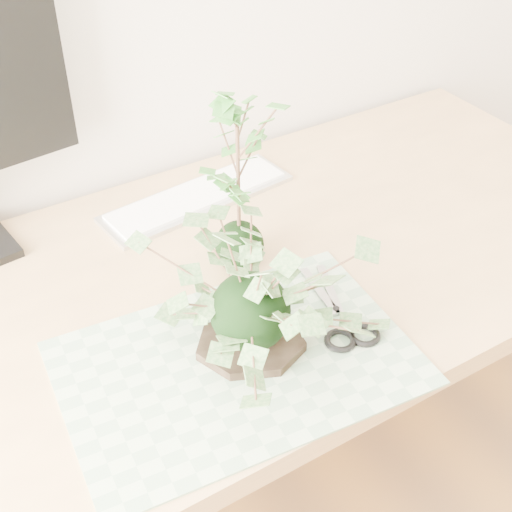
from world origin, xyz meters
name	(u,v)px	position (x,y,z in m)	size (l,w,h in m)	color
desk	(229,314)	(0.00, 1.23, 0.65)	(1.60, 0.70, 0.74)	tan
cutting_mat	(237,363)	(-0.09, 1.05, 0.74)	(0.50, 0.33, 0.00)	gray
stone_dish	(251,344)	(-0.06, 1.06, 0.75)	(0.17, 0.17, 0.01)	black
ivy_kokedama	(250,282)	(-0.06, 1.06, 0.87)	(0.41, 0.41, 0.23)	black
maple_kokedama	(237,139)	(0.03, 1.24, 0.98)	(0.21, 0.21, 0.34)	black
keyboard	(197,197)	(0.06, 1.45, 0.75)	(0.39, 0.15, 0.01)	#B8B8B8
scissors	(350,325)	(0.09, 1.02, 0.75)	(0.10, 0.20, 0.01)	gray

